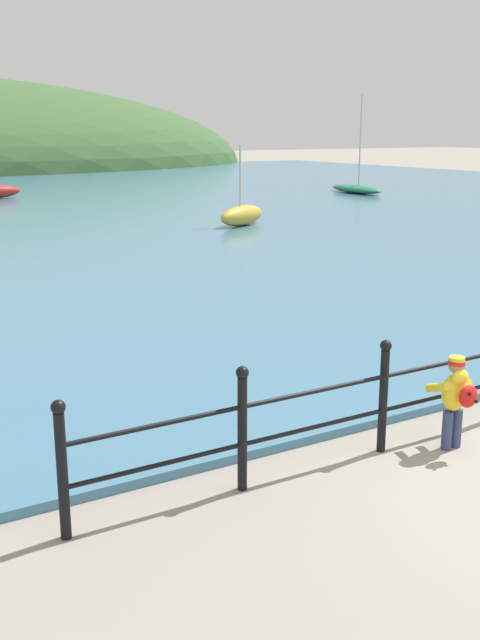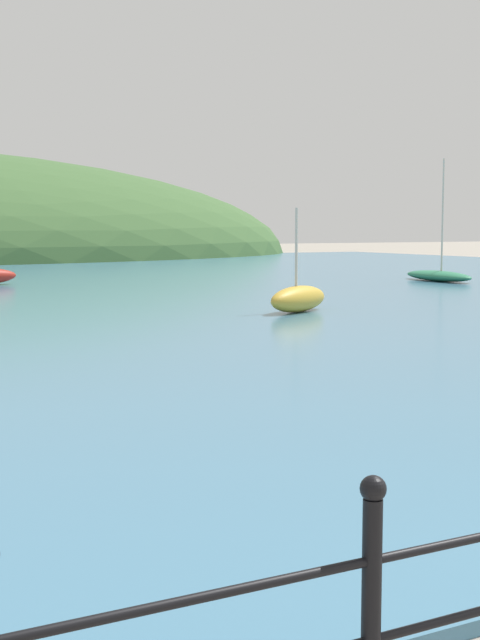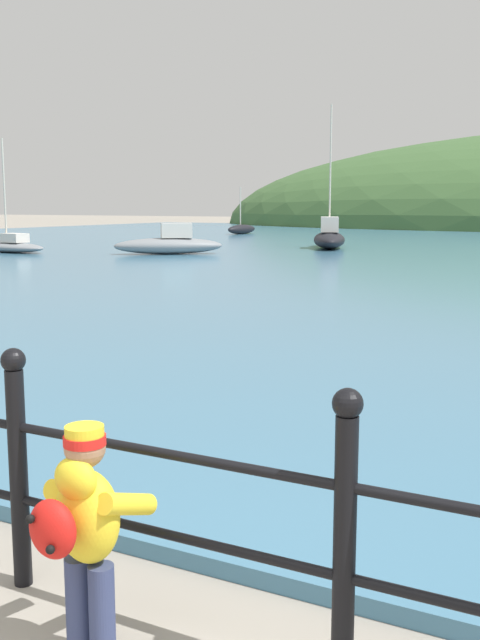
# 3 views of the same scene
# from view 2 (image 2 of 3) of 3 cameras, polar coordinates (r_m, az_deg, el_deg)

# --- Properties ---
(boat_twin_mast) EXTENTS (2.52, 1.83, 2.66)m
(boat_twin_mast) POSITION_cam_2_polar(r_m,az_deg,el_deg) (22.92, 3.76, 1.39)
(boat_twin_mast) COLOR gold
(boat_twin_mast) RESTS_ON water
(boat_nearest_quay) EXTENTS (1.48, 4.11, 4.85)m
(boat_nearest_quay) POSITION_cam_2_polar(r_m,az_deg,el_deg) (36.65, 12.57, 2.81)
(boat_nearest_quay) COLOR #287551
(boat_nearest_quay) RESTS_ON water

